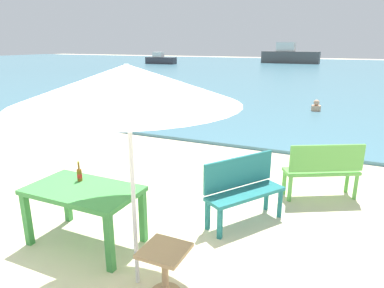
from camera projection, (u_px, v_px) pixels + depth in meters
The scene contains 11 objects.
ground_plane at pixel (102, 258), 4.12m from camera, with size 120.00×120.00×0.00m, color beige.
sea_water at pixel (322, 72), 30.22m from camera, with size 120.00×50.00×0.08m, color teal.
picnic_table_green at pixel (83, 196), 4.26m from camera, with size 1.40×0.80×0.76m.
beer_bottle_amber at pixel (79, 174), 4.43m from camera, with size 0.07×0.07×0.26m.
patio_umbrella at pixel (127, 85), 3.11m from camera, with size 2.10×2.10×2.30m.
side_table_wood at pixel (165, 265), 3.42m from camera, with size 0.44×0.44×0.54m.
bench_teal_center at pixel (243, 186), 4.83m from camera, with size 0.95×1.20×0.95m.
bench_green_left at pixel (323, 167), 5.55m from camera, with size 1.23×0.89×0.95m.
swimmer_person at pixel (316, 106), 12.56m from camera, with size 0.34×0.34×0.41m.
boat_barge at pixel (160, 60), 40.61m from camera, with size 3.74×1.02×1.36m.
boat_tanker at pixel (290, 56), 42.02m from camera, with size 6.81×1.86×2.48m.
Camera 1 is at (2.48, -2.78, 2.48)m, focal length 32.08 mm.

